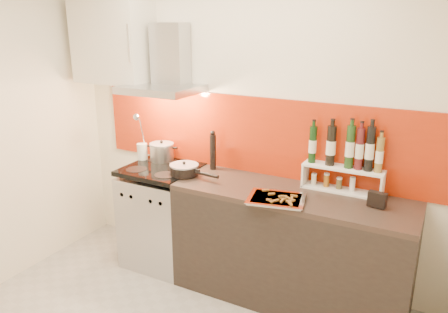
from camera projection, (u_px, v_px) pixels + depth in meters
The scene contains 13 objects.
back_wall at pixel (250, 125), 3.61m from camera, with size 3.40×0.02×2.60m, color silver.
backsplash at pixel (254, 135), 3.60m from camera, with size 3.00×0.02×0.64m, color #9E2308.
range_stove at pixel (163, 216), 3.92m from camera, with size 0.60×0.60×0.91m.
counter at pixel (290, 247), 3.38m from camera, with size 1.80×0.60×0.90m.
range_hood at pixel (167, 68), 3.65m from camera, with size 0.62×0.50×0.61m.
upper_cabinet at pixel (113, 41), 3.83m from camera, with size 0.70×0.35×0.72m, color beige.
stock_pot at pixel (162, 152), 3.94m from camera, with size 0.22×0.22×0.19m.
saute_pan at pixel (185, 169), 3.59m from camera, with size 0.46×0.24×0.11m.
utensil_jar at pixel (142, 146), 3.95m from camera, with size 0.09×0.14×0.45m.
pepper_mill at pixel (213, 151), 3.71m from camera, with size 0.05×0.05×0.34m.
step_shelf at pixel (346, 160), 3.20m from camera, with size 0.59×0.16×0.52m.
caddy_box at pixel (377, 200), 2.97m from camera, with size 0.12×0.05×0.11m, color black.
baking_tray at pixel (277, 199), 3.10m from camera, with size 0.46×0.39×0.03m.
Camera 1 is at (1.47, -1.80, 2.13)m, focal length 35.00 mm.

